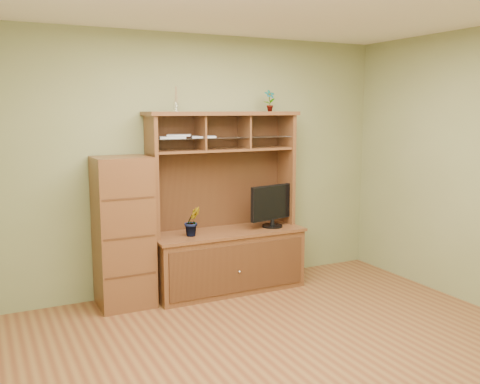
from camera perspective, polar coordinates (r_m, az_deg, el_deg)
room at (r=3.96m, az=5.88°, el=0.49°), size 4.54×4.04×2.74m
media_hutch at (r=5.73m, az=-1.47°, el=-5.33°), size 1.66×0.61×1.90m
monitor at (r=5.82m, az=3.49°, el=-1.39°), size 0.58×0.22×0.46m
orchid_plant at (r=5.44m, az=-5.10°, el=-3.12°), size 0.17×0.14×0.30m
top_plant at (r=5.89m, az=3.18°, el=9.72°), size 0.13×0.09×0.23m
reed_diffuser at (r=5.44m, az=-6.82°, el=9.54°), size 0.05×0.05×0.25m
magazines at (r=5.47m, az=-5.92°, el=5.91°), size 0.63×0.26×0.04m
side_cabinet at (r=5.34m, az=-12.33°, el=-4.21°), size 0.53×0.48×1.48m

